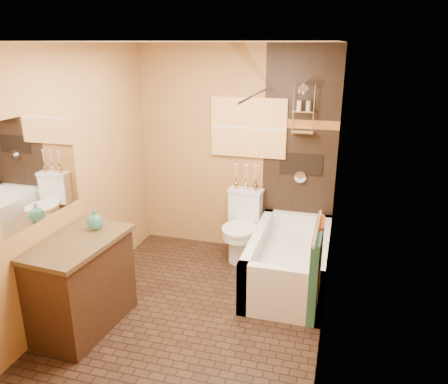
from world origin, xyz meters
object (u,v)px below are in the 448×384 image
(toilet, at_px, (242,226))
(sunset_painting, at_px, (248,128))
(vanity, at_px, (80,284))
(bathtub, at_px, (289,264))

(toilet, bearing_deg, sunset_painting, 94.73)
(toilet, distance_m, vanity, 2.04)
(bathtub, height_order, toilet, toilet)
(vanity, bearing_deg, sunset_painting, 66.26)
(toilet, bearing_deg, vanity, -117.52)
(vanity, bearing_deg, bathtub, 41.25)
(sunset_painting, distance_m, bathtub, 1.64)
(sunset_painting, bearing_deg, vanity, -118.63)
(bathtub, xyz_separation_m, toilet, (-0.64, 0.46, 0.19))
(sunset_painting, xyz_separation_m, vanity, (-1.09, -1.99, -1.12))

